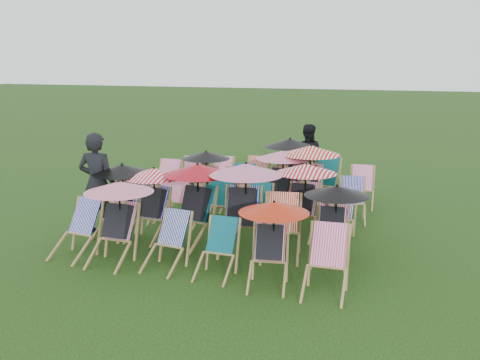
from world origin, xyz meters
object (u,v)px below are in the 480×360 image
(person_left, at_px, (97,183))
(deckchair_5, at_px, (326,262))
(deckchair_29, at_px, (362,187))
(deckchair_0, at_px, (76,230))
(person_rear, at_px, (307,157))

(person_left, bearing_deg, deckchair_5, 155.26)
(deckchair_5, relative_size, deckchair_29, 1.05)
(deckchair_0, relative_size, deckchair_29, 1.04)
(person_rear, bearing_deg, deckchair_5, 95.83)
(deckchair_29, relative_size, person_rear, 0.53)
(deckchair_0, xyz_separation_m, person_left, (-0.34, 1.18, 0.49))
(deckchair_5, bearing_deg, deckchair_29, 88.56)
(deckchair_29, distance_m, person_left, 5.56)
(deckchair_5, height_order, deckchair_29, deckchair_5)
(deckchair_5, height_order, person_rear, person_rear)
(person_left, bearing_deg, deckchair_0, 97.81)
(deckchair_0, relative_size, deckchair_5, 0.99)
(person_rear, bearing_deg, person_left, 49.53)
(deckchair_0, bearing_deg, person_left, 113.21)
(deckchair_29, bearing_deg, person_left, -145.95)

